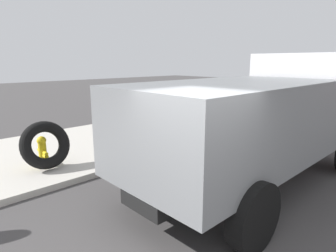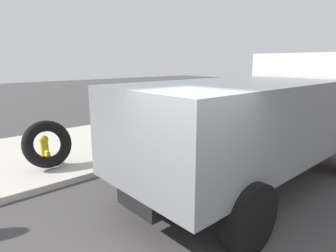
# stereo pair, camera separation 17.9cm
# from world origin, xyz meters

# --- Properties ---
(sidewalk_curb) EXTENTS (36.00, 5.00, 0.15)m
(sidewalk_curb) POSITION_xyz_m (0.00, 6.50, 0.07)
(sidewalk_curb) COLOR #BCB7AD
(sidewalk_curb) RESTS_ON ground
(fire_hydrant) EXTENTS (0.23, 0.51, 0.80)m
(fire_hydrant) POSITION_xyz_m (0.15, 5.28, 0.58)
(fire_hydrant) COLOR yellow
(fire_hydrant) RESTS_ON sidewalk_curb
(loose_tire) EXTENTS (1.24, 0.70, 1.23)m
(loose_tire) POSITION_xyz_m (0.16, 5.07, 0.77)
(loose_tire) COLOR black
(loose_tire) RESTS_ON sidewalk_curb
(dump_truck_gray) EXTENTS (7.02, 2.84, 3.00)m
(dump_truck_gray) POSITION_xyz_m (3.73, 1.16, 1.61)
(dump_truck_gray) COLOR slate
(dump_truck_gray) RESTS_ON ground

